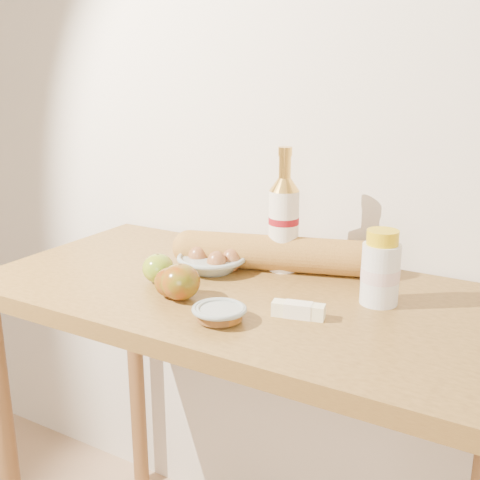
% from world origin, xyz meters
% --- Properties ---
extents(back_wall, '(3.50, 0.02, 2.60)m').
position_xyz_m(back_wall, '(0.00, 1.51, 1.30)').
color(back_wall, beige).
rests_on(back_wall, ground).
extents(table, '(1.20, 0.60, 0.90)m').
position_xyz_m(table, '(0.00, 1.18, 0.78)').
color(table, olive).
rests_on(table, ground).
extents(bourbon_bottle, '(0.09, 0.09, 0.29)m').
position_xyz_m(bourbon_bottle, '(0.01, 1.34, 1.02)').
color(bourbon_bottle, silver).
rests_on(bourbon_bottle, table).
extents(cream_bottle, '(0.10, 0.10, 0.16)m').
position_xyz_m(cream_bottle, '(0.27, 1.25, 0.97)').
color(cream_bottle, silver).
rests_on(cream_bottle, table).
extents(egg_bowl, '(0.20, 0.20, 0.06)m').
position_xyz_m(egg_bowl, '(-0.13, 1.25, 0.92)').
color(egg_bowl, '#92A09A').
rests_on(egg_bowl, table).
extents(baguette, '(0.51, 0.23, 0.08)m').
position_xyz_m(baguette, '(-0.01, 1.32, 0.94)').
color(baguette, '#B88438').
rests_on(baguette, table).
extents(apple_yellowgreen, '(0.09, 0.09, 0.07)m').
position_xyz_m(apple_yellowgreen, '(-0.19, 1.12, 0.93)').
color(apple_yellowgreen, '#A39820').
rests_on(apple_yellowgreen, table).
extents(apple_redgreen_front, '(0.08, 0.08, 0.06)m').
position_xyz_m(apple_redgreen_front, '(-0.12, 1.06, 0.93)').
color(apple_redgreen_front, '#8B0807').
rests_on(apple_redgreen_front, table).
extents(apple_redgreen_right, '(0.11, 0.11, 0.08)m').
position_xyz_m(apple_redgreen_right, '(-0.09, 1.06, 0.94)').
color(apple_redgreen_right, '#991308').
rests_on(apple_redgreen_right, table).
extents(sugar_bowl, '(0.12, 0.12, 0.03)m').
position_xyz_m(sugar_bowl, '(0.04, 1.00, 0.92)').
color(sugar_bowl, gray).
rests_on(sugar_bowl, table).
extents(syrup_bowl, '(0.12, 0.12, 0.03)m').
position_xyz_m(syrup_bowl, '(0.04, 1.01, 0.92)').
color(syrup_bowl, gray).
rests_on(syrup_bowl, table).
extents(butter_stick, '(0.11, 0.05, 0.03)m').
position_xyz_m(butter_stick, '(0.16, 1.10, 0.91)').
color(butter_stick, '#F7F3BF').
rests_on(butter_stick, table).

